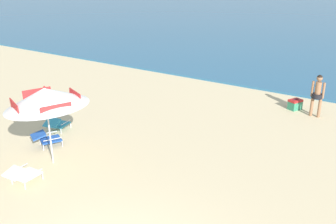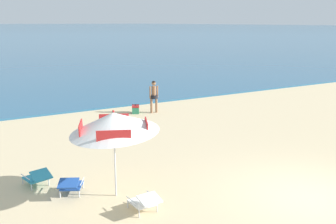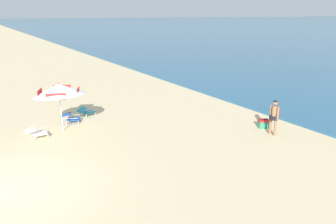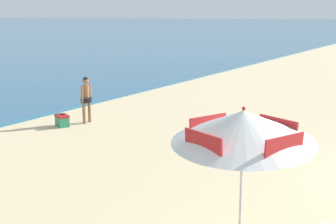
% 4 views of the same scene
% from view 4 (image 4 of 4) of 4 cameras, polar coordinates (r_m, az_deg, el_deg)
% --- Properties ---
extents(beach_umbrella_striped_main, '(2.77, 2.75, 2.32)m').
position_cam_4_polar(beach_umbrella_striped_main, '(7.16, 9.33, -1.80)').
color(beach_umbrella_striped_main, silver).
rests_on(beach_umbrella_striped_main, ground).
extents(person_standing_near_shore, '(0.48, 0.39, 1.60)m').
position_cam_4_polar(person_standing_near_shore, '(15.92, -10.13, 1.91)').
color(person_standing_near_shore, '#8C6042').
rests_on(person_standing_near_shore, ground).
extents(cooler_box, '(0.53, 0.60, 0.43)m').
position_cam_4_polar(cooler_box, '(15.70, -13.03, -1.03)').
color(cooler_box, '#2D7F5B').
rests_on(cooler_box, ground).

